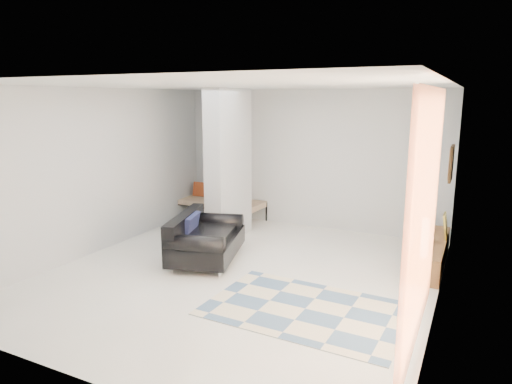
% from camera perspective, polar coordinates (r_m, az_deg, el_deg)
% --- Properties ---
extents(floor, '(6.00, 6.00, 0.00)m').
position_cam_1_polar(floor, '(7.03, -1.88, -10.24)').
color(floor, silver).
rests_on(floor, ground).
extents(ceiling, '(6.00, 6.00, 0.00)m').
position_cam_1_polar(ceiling, '(6.53, -2.05, 13.21)').
color(ceiling, white).
rests_on(ceiling, wall_back).
extents(wall_back, '(6.00, 0.00, 6.00)m').
position_cam_1_polar(wall_back, '(9.36, 6.73, 4.08)').
color(wall_back, silver).
rests_on(wall_back, ground).
extents(wall_front, '(6.00, 0.00, 6.00)m').
position_cam_1_polar(wall_front, '(4.31, -21.18, -5.64)').
color(wall_front, silver).
rests_on(wall_front, ground).
extents(wall_left, '(0.00, 6.00, 6.00)m').
position_cam_1_polar(wall_left, '(8.28, -19.02, 2.53)').
color(wall_left, silver).
rests_on(wall_left, ground).
extents(wall_right, '(0.00, 6.00, 6.00)m').
position_cam_1_polar(wall_right, '(5.89, 22.37, -1.20)').
color(wall_right, silver).
rests_on(wall_right, ground).
extents(partition_column, '(0.35, 1.20, 2.80)m').
position_cam_1_polar(partition_column, '(8.55, -3.43, 3.42)').
color(partition_column, '#A9ACB0').
rests_on(partition_column, floor).
extents(hallway_door, '(0.85, 0.06, 2.04)m').
position_cam_1_polar(hallway_door, '(10.26, -4.52, 2.64)').
color(hallway_door, white).
rests_on(hallway_door, floor).
extents(curtain, '(0.00, 2.55, 2.55)m').
position_cam_1_polar(curtain, '(4.77, 20.46, -3.32)').
color(curtain, '#FF7D43').
rests_on(curtain, wall_right).
extents(wall_art, '(0.04, 0.45, 0.55)m').
position_cam_1_polar(wall_art, '(7.53, 23.23, 3.29)').
color(wall_art, '#37220F').
rests_on(wall_art, wall_right).
extents(media_console, '(0.45, 1.97, 0.80)m').
position_cam_1_polar(media_console, '(7.86, 20.93, -7.06)').
color(media_console, brown).
rests_on(media_console, floor).
extents(loveseat, '(1.35, 1.81, 0.76)m').
position_cam_1_polar(loveseat, '(7.58, -6.60, -5.84)').
color(loveseat, silver).
rests_on(loveseat, floor).
extents(daybed, '(1.94, 0.88, 0.77)m').
position_cam_1_polar(daybed, '(10.00, -4.58, -1.15)').
color(daybed, black).
rests_on(daybed, floor).
extents(area_rug, '(2.50, 1.72, 0.01)m').
position_cam_1_polar(area_rug, '(5.98, 6.18, -14.34)').
color(area_rug, beige).
rests_on(area_rug, floor).
extents(cylinder_lamp, '(0.10, 0.10, 0.57)m').
position_cam_1_polar(cylinder_lamp, '(6.91, 20.35, -5.40)').
color(cylinder_lamp, white).
rests_on(cylinder_lamp, media_console).
extents(bronze_figurine, '(0.13, 0.13, 0.24)m').
position_cam_1_polar(bronze_figurine, '(8.39, 21.17, -3.65)').
color(bronze_figurine, black).
rests_on(bronze_figurine, media_console).
extents(vase, '(0.23, 0.23, 0.22)m').
position_cam_1_polar(vase, '(7.68, 20.65, -5.09)').
color(vase, white).
rests_on(vase, media_console).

